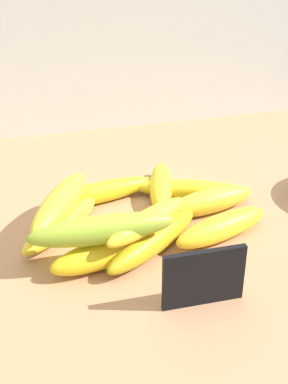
{
  "coord_description": "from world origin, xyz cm",
  "views": [
    {
      "loc": [
        -15.44,
        -74.01,
        52.93
      ],
      "look_at": [
        3.31,
        0.7,
        8.0
      ],
      "focal_mm": 52.37,
      "sensor_mm": 36.0,
      "label": 1
    }
  ],
  "objects_px": {
    "banana_2": "(100,192)",
    "chalkboard_sign": "(203,279)",
    "banana_3": "(209,200)",
    "banana_4": "(161,186)",
    "banana_6": "(192,189)",
    "banana_0": "(222,227)",
    "banana_7": "(153,241)",
    "banana_9": "(102,230)",
    "banana_1": "(61,225)",
    "banana_10": "(60,203)",
    "banana_8": "(147,221)",
    "banana_5": "(103,254)"
  },
  "relations": [
    {
      "from": "banana_10",
      "to": "banana_6",
      "type": "bearing_deg",
      "value": 14.69
    },
    {
      "from": "banana_2",
      "to": "banana_3",
      "type": "relative_size",
      "value": 1.26
    },
    {
      "from": "banana_0",
      "to": "banana_3",
      "type": "xyz_separation_m",
      "value": [
        0.01,
        0.08,
        0.0
      ]
    },
    {
      "from": "chalkboard_sign",
      "to": "banana_3",
      "type": "bearing_deg",
      "value": 68.04
    },
    {
      "from": "banana_1",
      "to": "banana_10",
      "type": "bearing_deg",
      "value": -71.01
    },
    {
      "from": "banana_6",
      "to": "banana_9",
      "type": "distance_m",
      "value": 0.24
    },
    {
      "from": "banana_1",
      "to": "banana_4",
      "type": "bearing_deg",
      "value": 23.0
    },
    {
      "from": "banana_0",
      "to": "banana_8",
      "type": "relative_size",
      "value": 1.05
    },
    {
      "from": "banana_8",
      "to": "banana_10",
      "type": "relative_size",
      "value": 0.88
    },
    {
      "from": "banana_8",
      "to": "chalkboard_sign",
      "type": "bearing_deg",
      "value": -70.13
    },
    {
      "from": "banana_2",
      "to": "banana_5",
      "type": "xyz_separation_m",
      "value": [
        -0.03,
        -0.18,
        0.0
      ]
    },
    {
      "from": "banana_6",
      "to": "banana_8",
      "type": "xyz_separation_m",
      "value": [
        -0.12,
        -0.14,
        0.04
      ]
    },
    {
      "from": "banana_3",
      "to": "banana_7",
      "type": "relative_size",
      "value": 0.81
    },
    {
      "from": "banana_7",
      "to": "banana_9",
      "type": "relative_size",
      "value": 0.95
    },
    {
      "from": "banana_2",
      "to": "banana_7",
      "type": "relative_size",
      "value": 1.02
    },
    {
      "from": "chalkboard_sign",
      "to": "banana_9",
      "type": "xyz_separation_m",
      "value": [
        -0.11,
        0.11,
        0.03
      ]
    },
    {
      "from": "banana_1",
      "to": "banana_7",
      "type": "relative_size",
      "value": 0.89
    },
    {
      "from": "banana_1",
      "to": "banana_9",
      "type": "distance_m",
      "value": 0.12
    },
    {
      "from": "banana_4",
      "to": "banana_3",
      "type": "bearing_deg",
      "value": -45.64
    },
    {
      "from": "banana_4",
      "to": "banana_7",
      "type": "relative_size",
      "value": 0.78
    },
    {
      "from": "banana_2",
      "to": "banana_6",
      "type": "bearing_deg",
      "value": -9.58
    },
    {
      "from": "banana_2",
      "to": "banana_6",
      "type": "distance_m",
      "value": 0.16
    },
    {
      "from": "banana_3",
      "to": "banana_5",
      "type": "height_order",
      "value": "banana_5"
    },
    {
      "from": "banana_2",
      "to": "banana_9",
      "type": "relative_size",
      "value": 0.97
    },
    {
      "from": "chalkboard_sign",
      "to": "banana_10",
      "type": "distance_m",
      "value": 0.26
    },
    {
      "from": "banana_8",
      "to": "banana_10",
      "type": "bearing_deg",
      "value": 146.28
    },
    {
      "from": "banana_8",
      "to": "banana_5",
      "type": "bearing_deg",
      "value": -168.91
    },
    {
      "from": "banana_2",
      "to": "banana_10",
      "type": "distance_m",
      "value": 0.12
    },
    {
      "from": "chalkboard_sign",
      "to": "banana_4",
      "type": "xyz_separation_m",
      "value": [
        0.02,
        0.28,
        -0.02
      ]
    },
    {
      "from": "banana_2",
      "to": "chalkboard_sign",
      "type": "bearing_deg",
      "value": -73.46
    },
    {
      "from": "banana_9",
      "to": "banana_10",
      "type": "distance_m",
      "value": 0.1
    },
    {
      "from": "banana_1",
      "to": "chalkboard_sign",
      "type": "bearing_deg",
      "value": -51.4
    },
    {
      "from": "banana_3",
      "to": "banana_8",
      "type": "height_order",
      "value": "banana_8"
    },
    {
      "from": "banana_3",
      "to": "banana_7",
      "type": "distance_m",
      "value": 0.15
    },
    {
      "from": "banana_5",
      "to": "banana_6",
      "type": "distance_m",
      "value": 0.24
    },
    {
      "from": "banana_7",
      "to": "banana_10",
      "type": "relative_size",
      "value": 1.07
    },
    {
      "from": "chalkboard_sign",
      "to": "banana_8",
      "type": "bearing_deg",
      "value": 109.87
    },
    {
      "from": "banana_1",
      "to": "banana_3",
      "type": "xyz_separation_m",
      "value": [
        0.25,
        0.01,
        0.0
      ]
    },
    {
      "from": "banana_8",
      "to": "banana_0",
      "type": "bearing_deg",
      "value": 5.16
    },
    {
      "from": "banana_0",
      "to": "chalkboard_sign",
      "type": "bearing_deg",
      "value": -120.24
    },
    {
      "from": "banana_10",
      "to": "banana_9",
      "type": "bearing_deg",
      "value": -62.59
    },
    {
      "from": "banana_6",
      "to": "banana_1",
      "type": "bearing_deg",
      "value": -166.01
    },
    {
      "from": "banana_2",
      "to": "banana_6",
      "type": "height_order",
      "value": "banana_2"
    },
    {
      "from": "chalkboard_sign",
      "to": "banana_2",
      "type": "distance_m",
      "value": 0.3
    },
    {
      "from": "banana_1",
      "to": "banana_4",
      "type": "xyz_separation_m",
      "value": [
        0.18,
        0.08,
        0.0
      ]
    },
    {
      "from": "banana_4",
      "to": "banana_1",
      "type": "bearing_deg",
      "value": -157.0
    },
    {
      "from": "chalkboard_sign",
      "to": "banana_3",
      "type": "distance_m",
      "value": 0.23
    },
    {
      "from": "banana_1",
      "to": "banana_2",
      "type": "relative_size",
      "value": 0.87
    },
    {
      "from": "banana_2",
      "to": "banana_9",
      "type": "bearing_deg",
      "value": -98.8
    },
    {
      "from": "banana_9",
      "to": "banana_10",
      "type": "bearing_deg",
      "value": 117.41
    }
  ]
}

